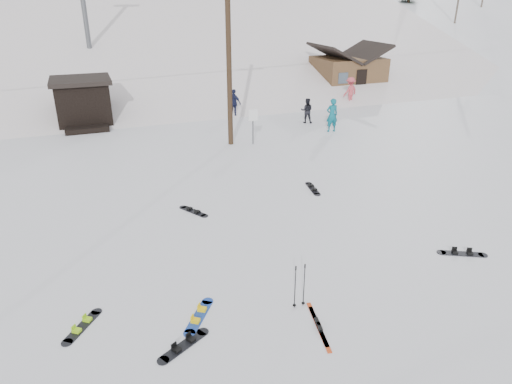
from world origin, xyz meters
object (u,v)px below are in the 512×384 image
object	(u,v)px
utility_pole	(229,52)
hero_snowboard	(199,316)
hero_skis	(318,326)
cabin	(348,73)

from	to	relation	value
utility_pole	hero_snowboard	xyz separation A→B (m)	(-5.04, -13.14, -4.65)
utility_pole	hero_skis	world-z (taller)	utility_pole
utility_pole	cabin	size ratio (longest dim) A/B	1.67
hero_skis	utility_pole	bearing A→B (deg)	91.75
hero_snowboard	hero_skis	size ratio (longest dim) A/B	0.73
cabin	hero_snowboard	size ratio (longest dim) A/B	4.13
utility_pole	hero_skis	bearing A→B (deg)	-99.64
cabin	hero_snowboard	bearing A→B (deg)	-127.95
utility_pole	hero_snowboard	size ratio (longest dim) A/B	6.91
cabin	hero_skis	size ratio (longest dim) A/B	3.03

